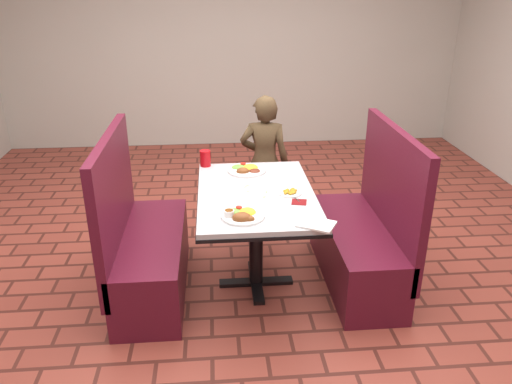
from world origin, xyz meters
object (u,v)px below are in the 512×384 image
dining_table (256,205)px  red_tumbler (205,158)px  near_dinner_plate (242,213)px  far_dinner_plate (247,168)px  booth_bench_left (145,250)px  plantain_plate (290,192)px  diner_person (264,162)px  booth_bench_right (363,241)px

dining_table → red_tumbler: (-0.35, 0.56, 0.16)m
near_dinner_plate → far_dinner_plate: (0.08, 0.80, -0.00)m
dining_table → red_tumbler: bearing=122.2°
red_tumbler → booth_bench_left: bearing=-128.7°
red_tumbler → far_dinner_plate: bearing=-25.6°
plantain_plate → far_dinner_plate: bearing=120.1°
near_dinner_plate → dining_table: bearing=72.8°
dining_table → near_dinner_plate: size_ratio=4.49×
diner_person → near_dinner_plate: bearing=87.9°
far_dinner_plate → red_tumbler: bearing=154.4°
dining_table → near_dinner_plate: bearing=-107.2°
diner_person → red_tumbler: diner_person is taller
far_dinner_plate → plantain_plate: size_ratio=1.79×
dining_table → far_dinner_plate: 0.43m
dining_table → booth_bench_right: size_ratio=1.01×
booth_bench_left → near_dinner_plate: booth_bench_left is taller
diner_person → plantain_plate: diner_person is taller
diner_person → far_dinner_plate: (-0.20, -0.62, 0.18)m
booth_bench_right → diner_person: bearing=121.5°
booth_bench_right → diner_person: (-0.63, 1.03, 0.27)m
dining_table → booth_bench_left: size_ratio=1.01×
booth_bench_right → plantain_plate: booth_bench_right is taller
booth_bench_left → red_tumbler: 0.86m
booth_bench_right → far_dinner_plate: bearing=154.0°
booth_bench_right → booth_bench_left: bearing=180.0°
booth_bench_left → near_dinner_plate: bearing=-30.1°
plantain_plate → red_tumbler: 0.84m
dining_table → booth_bench_left: (-0.80, 0.00, -0.32)m
booth_bench_left → near_dinner_plate: size_ratio=4.44×
booth_bench_left → far_dinner_plate: size_ratio=4.15×
dining_table → red_tumbler: red_tumbler is taller
dining_table → diner_person: 1.05m
far_dinner_plate → booth_bench_right: bearing=-26.0°
far_dinner_plate → plantain_plate: bearing=-59.9°
diner_person → far_dinner_plate: bearing=81.2°
booth_bench_left → booth_bench_right: bearing=0.0°
dining_table → far_dinner_plate: far_dinner_plate is taller
near_dinner_plate → far_dinner_plate: 0.80m
booth_bench_left → red_tumbler: booth_bench_left is taller
dining_table → booth_bench_left: bearing=180.0°
booth_bench_right → plantain_plate: bearing=-175.0°
plantain_plate → booth_bench_left: bearing=177.2°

